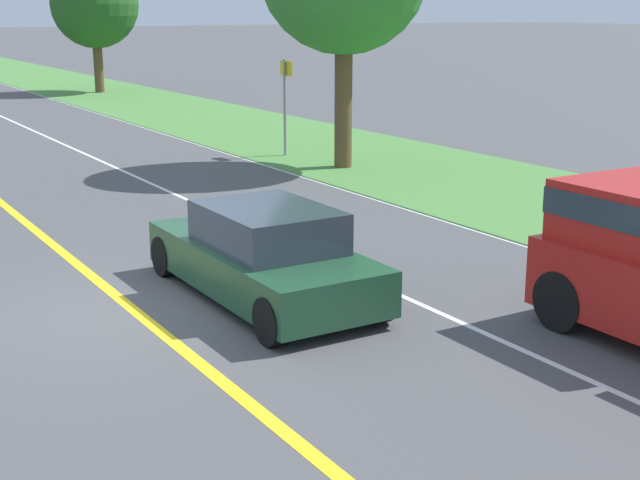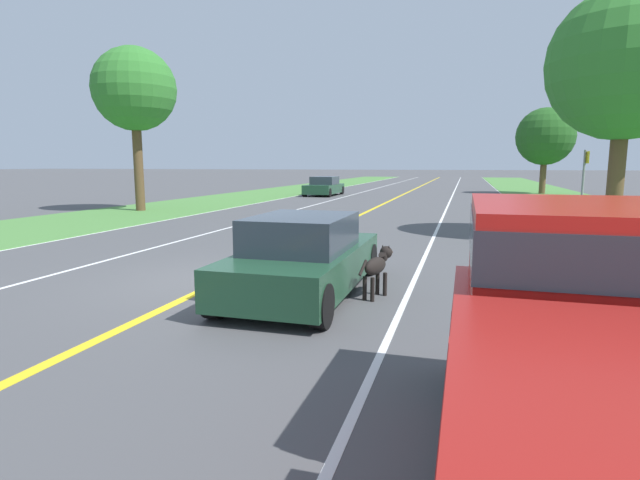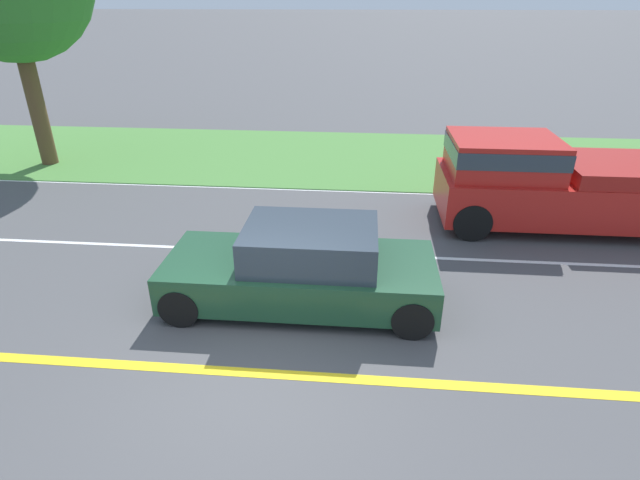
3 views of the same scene
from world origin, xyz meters
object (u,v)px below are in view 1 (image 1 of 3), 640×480
at_px(roadside_tree_right_far, 95,4).
at_px(street_sign, 285,96).
at_px(ego_car, 264,256).
at_px(dog, 333,248).

relative_size(roadside_tree_right_far, street_sign, 2.36).
bearing_deg(roadside_tree_right_far, street_sign, -94.38).
bearing_deg(street_sign, ego_car, -120.55).
xyz_separation_m(dog, roadside_tree_right_far, (6.82, 32.37, 3.66)).
distance_m(dog, street_sign, 11.94).
relative_size(dog, street_sign, 0.40).
bearing_deg(street_sign, dog, -115.74).
height_order(roadside_tree_right_far, street_sign, roadside_tree_right_far).
bearing_deg(ego_car, street_sign, 59.45).
bearing_deg(ego_car, roadside_tree_right_far, 76.08).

